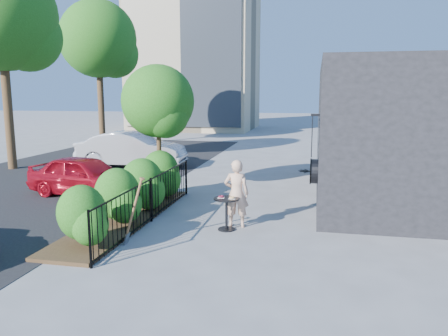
% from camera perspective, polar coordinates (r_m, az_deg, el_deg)
% --- Properties ---
extents(ground, '(120.00, 120.00, 0.00)m').
position_cam_1_polar(ground, '(10.61, -1.79, -7.46)').
color(ground, gray).
rests_on(ground, ground).
extents(shop_building, '(6.22, 9.00, 4.00)m').
position_cam_1_polar(shop_building, '(14.71, 24.05, 4.47)').
color(shop_building, black).
rests_on(shop_building, ground).
extents(fence, '(0.05, 6.05, 1.10)m').
position_cam_1_polar(fence, '(10.90, -9.51, -4.07)').
color(fence, black).
rests_on(fence, ground).
extents(planting_bed, '(1.30, 6.00, 0.08)m').
position_cam_1_polar(planting_bed, '(11.30, -12.76, -6.41)').
color(planting_bed, '#382616').
rests_on(planting_bed, ground).
extents(shrubs, '(1.10, 5.60, 1.24)m').
position_cam_1_polar(shrubs, '(11.19, -12.21, -3.07)').
color(shrubs, '#1E5012').
rests_on(shrubs, ground).
extents(patio_tree, '(2.20, 2.20, 3.94)m').
position_cam_1_polar(patio_tree, '(13.43, -8.42, 8.05)').
color(patio_tree, '#3F2B19').
rests_on(patio_tree, ground).
extents(street, '(9.00, 30.00, 0.01)m').
position_cam_1_polar(street, '(16.23, -23.87, -2.22)').
color(street, black).
rests_on(street, ground).
extents(street_tree_near, '(4.40, 4.40, 8.28)m').
position_cam_1_polar(street_tree_near, '(20.24, -27.07, 16.63)').
color(street_tree_near, '#3F2B19').
rests_on(street_tree_near, ground).
extents(street_tree_far, '(4.40, 4.40, 8.28)m').
position_cam_1_polar(street_tree_far, '(26.95, -16.03, 15.32)').
color(street_tree_far, '#3F2B19').
rests_on(street_tree_far, ground).
extents(cafe_table, '(0.60, 0.60, 0.81)m').
position_cam_1_polar(cafe_table, '(10.11, 0.33, -5.24)').
color(cafe_table, black).
rests_on(cafe_table, ground).
extents(woman, '(0.61, 0.42, 1.61)m').
position_cam_1_polar(woman, '(10.30, 1.64, -3.34)').
color(woman, '#D4A689').
rests_on(woman, ground).
extents(shovel, '(0.51, 0.19, 1.49)m').
position_cam_1_polar(shovel, '(9.30, -11.87, -5.98)').
color(shovel, brown).
rests_on(shovel, ground).
extents(car_red, '(3.87, 2.09, 1.25)m').
position_cam_1_polar(car_red, '(14.10, -17.68, -0.98)').
color(car_red, '#A50D1C').
rests_on(car_red, ground).
extents(car_silver, '(4.68, 1.91, 1.51)m').
position_cam_1_polar(car_silver, '(19.08, -11.96, 2.38)').
color(car_silver, '#AFAFB4').
rests_on(car_silver, ground).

